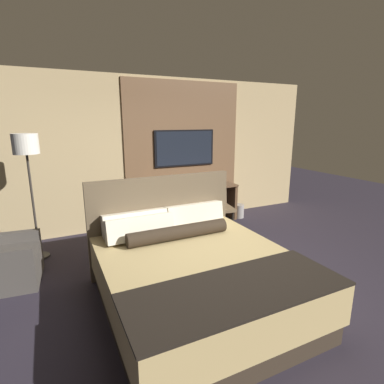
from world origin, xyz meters
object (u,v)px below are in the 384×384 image
Objects in this scene: tv at (185,148)px; book at (208,184)px; waste_bin at (239,211)px; bed at (194,274)px; vase_tall at (172,182)px; desk at (190,198)px; armchair_by_window at (6,263)px; floor_lamp at (27,155)px; desk_chair at (216,202)px.

book is at bearing -32.43° from tv.
waste_bin is at bearing -20.66° from tv.
bed is at bearing -121.55° from book.
waste_bin is (1.47, -0.12, -0.74)m from vase_tall.
bed is 1.76× the size of tv.
waste_bin is at bearing -9.56° from desk.
bed is at bearing -133.19° from waste_bin.
armchair_by_window is at bearing -167.30° from waste_bin.
vase_tall reaches higher than armchair_by_window.
book is (0.39, -0.03, 0.25)m from desk.
desk_chair is at bearing -2.36° from floor_lamp.
desk is at bearing 170.44° from waste_bin.
armchair_by_window is 2.81× the size of vase_tall.
desk is 2.15× the size of desk_chair.
floor_lamp reaches higher than waste_bin.
floor_lamp is (-2.72, -0.69, 0.07)m from tv.
tv reaches higher than desk.
armchair_by_window is (-3.07, -1.33, -1.20)m from tv.
book reaches higher than desk.
desk_chair is at bearing 53.91° from bed.
desk is at bearing 65.64° from bed.
book is (3.12, 0.44, -0.79)m from floor_lamp.
book reaches higher than waste_bin.
bed is 7.81× the size of vase_tall.
vase_tall is 1.65m from waste_bin.
floor_lamp reaches higher than desk.
floor_lamp is at bearing -165.81° from tv.
bed is 8.81× the size of book.
bed is at bearing -52.72° from floor_lamp.
armchair_by_window is at bearing -161.95° from desk_chair.
tv reaches higher than bed.
bed is 2.78× the size of armchair_by_window.
floor_lamp reaches higher than tv.
tv is 0.69× the size of floor_lamp.
armchair_by_window is 3.66m from book.
book is at bearing 58.45° from bed.
desk is 1.04× the size of floor_lamp.
desk is at bearing 9.72° from floor_lamp.
armchair_by_window is 2.94m from vase_tall.
desk_chair reaches higher than waste_bin.
waste_bin is (1.06, -0.18, -0.37)m from desk.
desk is 0.55m from vase_tall.
armchair_by_window is 1.47m from floor_lamp.
bed is 7.94× the size of waste_bin.
bed is 2.97m from book.
desk is 2.38× the size of armchair_by_window.
desk is 1.14m from waste_bin.
tv is at bearing 14.19° from floor_lamp.
tv is at bearing 117.61° from desk_chair.
waste_bin is at bearing 46.81° from bed.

